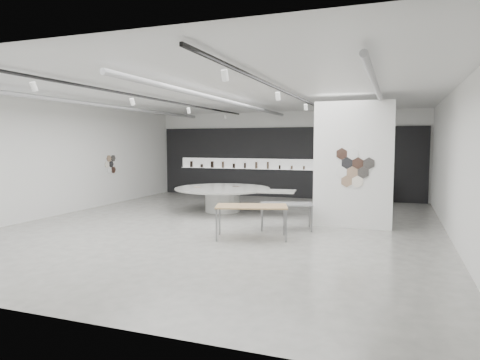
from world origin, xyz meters
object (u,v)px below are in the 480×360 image
(sample_table_wood, at_px, (251,208))
(sample_table_stone, at_px, (286,206))
(display_island, at_px, (224,196))
(partition_column, at_px, (353,165))
(kitchen_counter, at_px, (367,190))

(sample_table_wood, xyz_separation_m, sample_table_stone, (0.57, 1.39, -0.10))
(display_island, bearing_deg, partition_column, -23.73)
(partition_column, height_order, display_island, partition_column)
(sample_table_stone, relative_size, kitchen_counter, 0.89)
(kitchen_counter, bearing_deg, partition_column, -89.30)
(partition_column, height_order, sample_table_wood, partition_column)
(partition_column, distance_m, sample_table_stone, 2.25)
(sample_table_stone, xyz_separation_m, kitchen_counter, (1.75, 6.51, -0.17))
(partition_column, xyz_separation_m, display_island, (-4.51, 1.33, -1.24))
(partition_column, relative_size, sample_table_wood, 1.82)
(display_island, xyz_separation_m, sample_table_stone, (2.81, -2.29, 0.12))
(display_island, xyz_separation_m, sample_table_wood, (2.24, -3.67, 0.22))
(display_island, distance_m, sample_table_stone, 3.62)
(display_island, relative_size, kitchen_counter, 2.59)
(partition_column, relative_size, display_island, 0.79)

